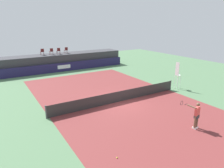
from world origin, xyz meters
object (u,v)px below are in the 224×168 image
Objects in this scene: umpire_chair at (177,74)px; tennis_player at (196,115)px; spectator_chair_far_left at (42,52)px; spectator_chair_left at (51,51)px; spectator_chair_center at (58,51)px; net_post_near at (46,112)px; spectator_chair_right at (66,50)px; net_post_far at (171,85)px; tennis_ball at (117,158)px.

umpire_chair is 8.41m from tennis_player.
spectator_chair_left is at bearing -11.70° from spectator_chair_far_left.
net_post_near is at bearing -111.05° from spectator_chair_center.
spectator_chair_left and spectator_chair_right have the same top height.
spectator_chair_center is at bearing 116.36° from umpire_chair.
net_post_near is 1.00× the size of net_post_far.
net_post_far is at bearing -70.45° from spectator_chair_right.
spectator_chair_left is 1.00m from spectator_chair_center.
spectator_chair_far_left is at bearing 178.34° from spectator_chair_right.
tennis_player is at bearing -0.40° from tennis_ball.
net_post_near is at bearing 106.35° from tennis_ball.
spectator_chair_left is at bearing -176.17° from spectator_chair_right.
spectator_chair_right is 13.06× the size of tennis_ball.
tennis_player is (3.06, -21.53, -1.73)m from spectator_chair_left.
tennis_ball is at bearing -73.65° from net_post_near.
net_post_near is 12.40m from net_post_far.
spectator_chair_far_left is 3.36m from spectator_chair_right.
net_post_near is (-13.26, 0.00, -1.09)m from umpire_chair.
spectator_chair_left is at bearing 98.08° from tennis_player.
tennis_player is 6.05m from tennis_ball.
tennis_ball is (-1.75, -21.73, -2.66)m from spectator_chair_far_left.
net_post_far is (8.78, -15.36, -2.19)m from spectator_chair_far_left.
spectator_chair_right reaches higher than tennis_player.
umpire_chair is at bearing -0.26° from net_post_far.
tennis_ball is at bearing -94.60° from spectator_chair_far_left.
spectator_chair_far_left is 21.97m from tennis_ball.
spectator_chair_left reaches higher than umpire_chair.
spectator_chair_right is 0.89× the size of net_post_near.
spectator_chair_left is 16.01m from net_post_near.
tennis_player is at bearing -130.15° from umpire_chair.
spectator_chair_far_left reaches higher than umpire_chair.
tennis_ball is at bearing -103.28° from spectator_chair_right.
spectator_chair_center is at bearing -3.24° from spectator_chair_left.
spectator_chair_far_left reaches higher than tennis_player.
tennis_ball is (-11.39, -6.37, -1.55)m from umpire_chair.
spectator_chair_far_left is at bearing 168.30° from spectator_chair_left.
umpire_chair is (7.46, -15.06, -1.11)m from spectator_chair_center.
spectator_chair_left is 0.32× the size of umpire_chair.
spectator_chair_right reaches higher than umpire_chair.
tennis_player is (7.85, -6.42, 0.46)m from net_post_near.
spectator_chair_right is at bearing -1.66° from spectator_chair_far_left.
spectator_chair_far_left is at bearing 122.11° from umpire_chair.
tennis_ball is at bearing 179.60° from tennis_player.
tennis_player is (0.87, -21.68, -1.73)m from spectator_chair_right.
spectator_chair_right reaches higher than net_post_far.
spectator_chair_right is (2.18, 0.15, 0.00)m from spectator_chair_left.
tennis_ball is (-10.53, -6.38, -0.46)m from net_post_far.
tennis_player is at bearing -81.92° from spectator_chair_left.
net_post_near is (-6.98, -15.26, -2.19)m from spectator_chair_right.
spectator_chair_right is (3.36, -0.10, 0.00)m from spectator_chair_far_left.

